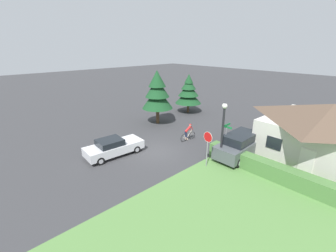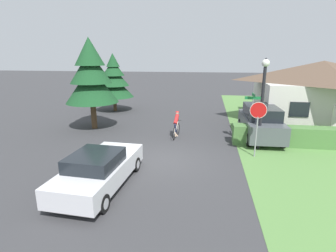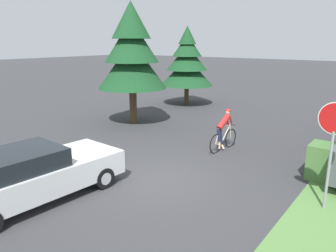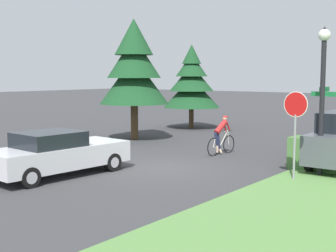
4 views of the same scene
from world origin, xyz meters
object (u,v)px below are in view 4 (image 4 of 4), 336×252
(stop_sign, at_px, (295,117))
(street_lamp, at_px, (323,81))
(sedan_left_lane, at_px, (56,153))
(conifer_tall_far, at_px, (191,83))
(cyclist, at_px, (221,136))
(conifer_tall_near, at_px, (134,68))
(street_name_sign, at_px, (324,113))

(stop_sign, relative_size, street_lamp, 0.57)
(sedan_left_lane, height_order, conifer_tall_far, conifer_tall_far)
(sedan_left_lane, height_order, cyclist, cyclist)
(street_lamp, bearing_deg, cyclist, 163.23)
(conifer_tall_near, bearing_deg, street_name_sign, -9.01)
(conifer_tall_near, xyz_separation_m, conifer_tall_far, (-0.62, 5.83, -0.85))
(cyclist, relative_size, street_lamp, 0.38)
(street_name_sign, relative_size, conifer_tall_near, 0.47)
(stop_sign, height_order, street_lamp, street_lamp)
(stop_sign, xyz_separation_m, street_lamp, (0.37, 1.21, 1.07))
(cyclist, height_order, conifer_tall_near, conifer_tall_near)
(conifer_tall_near, relative_size, conifer_tall_far, 1.18)
(street_lamp, bearing_deg, conifer_tall_far, 142.50)
(sedan_left_lane, xyz_separation_m, street_lamp, (6.61, 5.28, 2.30))
(street_name_sign, xyz_separation_m, conifer_tall_near, (-10.03, 1.59, 1.63))
(conifer_tall_far, bearing_deg, stop_sign, -42.26)
(cyclist, relative_size, conifer_tall_near, 0.30)
(cyclist, xyz_separation_m, conifer_tall_near, (-5.76, 1.19, 2.81))
(cyclist, bearing_deg, street_name_sign, -89.74)
(street_lamp, xyz_separation_m, conifer_tall_far, (-10.93, 8.39, -0.29))
(conifer_tall_far, bearing_deg, cyclist, -47.71)
(stop_sign, relative_size, conifer_tall_near, 0.45)
(stop_sign, bearing_deg, sedan_left_lane, 36.75)
(street_name_sign, xyz_separation_m, conifer_tall_far, (-10.65, 7.42, 0.78))
(cyclist, height_order, stop_sign, stop_sign)
(sedan_left_lane, height_order, street_lamp, street_lamp)
(street_lamp, bearing_deg, sedan_left_lane, -141.37)
(street_name_sign, bearing_deg, street_lamp, -73.86)
(street_lamp, xyz_separation_m, conifer_tall_near, (-10.31, 2.56, 0.55))
(cyclist, bearing_deg, street_lamp, -101.19)
(stop_sign, bearing_deg, street_name_sign, -88.70)
(sedan_left_lane, bearing_deg, cyclist, -13.71)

